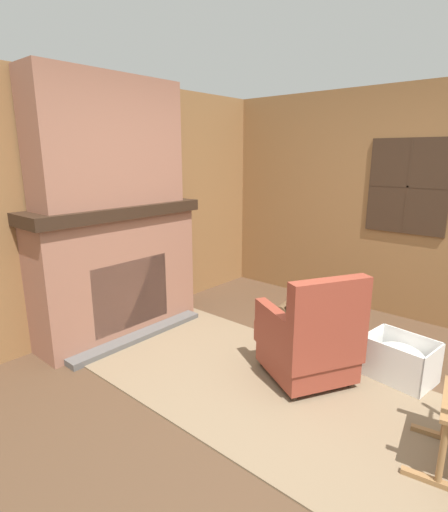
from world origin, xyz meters
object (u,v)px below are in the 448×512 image
oil_lamp_vase (76,196)px  storage_case (150,194)px  firewood_stack (297,307)px  laundry_basket (400,359)px  armchair (310,341)px

oil_lamp_vase → storage_case: (0.00, 0.85, -0.05)m
firewood_stack → oil_lamp_vase: (-1.22, -1.92, 1.33)m
laundry_basket → firewood_stack: bearing=155.2°
armchair → laundry_basket: (0.56, 0.51, -0.17)m
armchair → firewood_stack: bearing=-26.2°
laundry_basket → oil_lamp_vase: size_ratio=1.80×
laundry_basket → oil_lamp_vase: bearing=-152.8°
armchair → oil_lamp_vase: oil_lamp_vase is taller
firewood_stack → laundry_basket: size_ratio=0.80×
oil_lamp_vase → armchair: bearing=22.0°
oil_lamp_vase → laundry_basket: bearing=27.2°
firewood_stack → laundry_basket: 1.46m
armchair → laundry_basket: bearing=-108.4°
armchair → storage_case: (-1.99, 0.05, 1.04)m
oil_lamp_vase → storage_case: 0.85m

